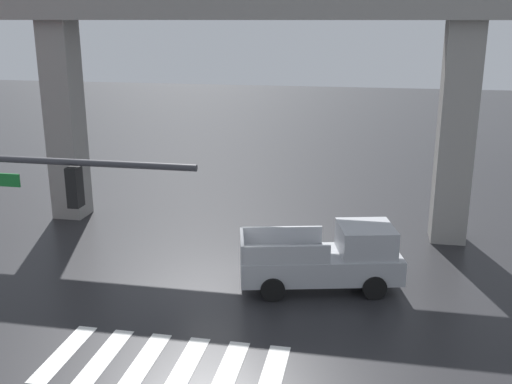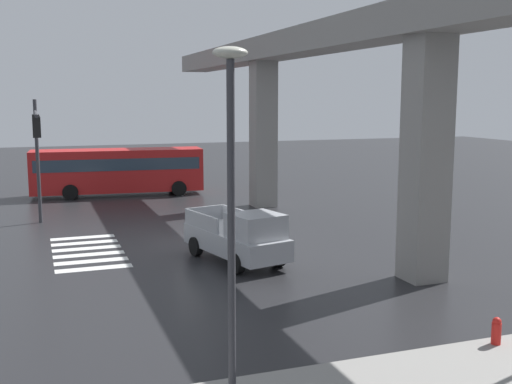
{
  "view_description": "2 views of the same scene",
  "coord_description": "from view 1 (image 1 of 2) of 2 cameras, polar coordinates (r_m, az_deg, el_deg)",
  "views": [
    {
      "loc": [
        4.77,
        -17.66,
        8.38
      ],
      "look_at": [
        0.82,
        2.81,
        2.32
      ],
      "focal_mm": 41.87,
      "sensor_mm": 36.0,
      "label": 1
    },
    {
      "loc": [
        25.95,
        -7.0,
        6.26
      ],
      "look_at": [
        0.75,
        1.97,
        2.24
      ],
      "focal_mm": 43.9,
      "sensor_mm": 36.0,
      "label": 2
    }
  ],
  "objects": [
    {
      "name": "elevated_overpass",
      "position": [
        23.67,
        -0.74,
        15.31
      ],
      "size": [
        48.12,
        2.02,
        9.54
      ],
      "color": "gray",
      "rests_on": "ground"
    },
    {
      "name": "crosswalk_stripes",
      "position": [
        15.82,
        -8.74,
        -15.96
      ],
      "size": [
        6.05,
        2.8,
        0.01
      ],
      "color": "silver",
      "rests_on": "ground"
    },
    {
      "name": "pickup_truck",
      "position": [
        19.4,
        7.01,
        -6.32
      ],
      "size": [
        5.4,
        3.03,
        2.08
      ],
      "color": "#A8AAAF",
      "rests_on": "ground"
    },
    {
      "name": "ground_plane",
      "position": [
        20.12,
        -3.87,
        -8.44
      ],
      "size": [
        120.0,
        120.0,
        0.0
      ],
      "primitive_type": "plane",
      "color": "#232326"
    }
  ]
}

